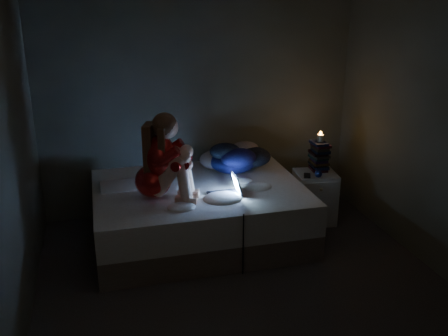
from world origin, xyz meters
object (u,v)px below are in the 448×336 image
object	(u,v)px
bed	(199,212)
woman	(152,156)
phone	(309,176)
candle	(321,134)
laptop	(224,185)
nightstand	(314,197)

from	to	relation	value
bed	woman	world-z (taller)	woman
phone	candle	bearing A→B (deg)	55.89
laptop	bed	bearing A→B (deg)	122.26
bed	phone	world-z (taller)	phone
woman	phone	world-z (taller)	woman
nightstand	candle	bearing A→B (deg)	58.34
laptop	nightstand	xyz separation A→B (m)	(1.15, 0.38, -0.40)
bed	nightstand	world-z (taller)	bed
laptop	phone	size ratio (longest dim) A/B	2.22
laptop	woman	bearing A→B (deg)	171.17
candle	phone	bearing A→B (deg)	-139.46
bed	laptop	distance (m)	0.53
woman	laptop	bearing A→B (deg)	10.54
bed	laptop	bearing A→B (deg)	-57.13
woman	phone	distance (m)	1.77
woman	nightstand	size ratio (longest dim) A/B	1.47
woman	laptop	distance (m)	0.75
nightstand	candle	xyz separation A→B (m)	(0.06, 0.07, 0.71)
candle	phone	size ratio (longest dim) A/B	0.57
bed	nightstand	xyz separation A→B (m)	(1.35, 0.08, -0.00)
woman	phone	bearing A→B (deg)	25.13
nightstand	phone	bearing A→B (deg)	-137.96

